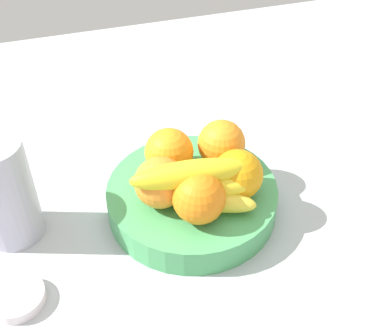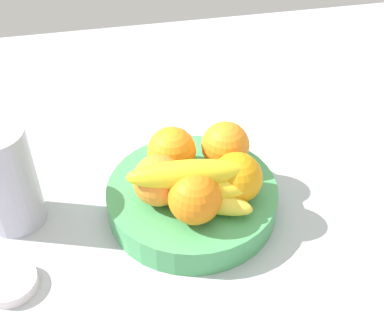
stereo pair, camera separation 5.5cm
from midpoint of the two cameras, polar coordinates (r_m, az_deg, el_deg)
ground_plane at (r=80.00cm, az=-4.06°, el=-6.74°), size 180.00×140.00×3.00cm
fruit_bowl at (r=78.78cm, az=-1.99°, el=-3.55°), size 26.47×26.47×4.68cm
orange_front_left at (r=77.84cm, az=-4.63°, el=1.75°), size 7.63×7.63×7.63cm
orange_front_right at (r=72.89cm, az=-5.82°, el=-1.59°), size 7.63×7.63×7.63cm
orange_center at (r=70.08cm, az=-1.44°, el=-3.47°), size 7.63×7.63×7.63cm
orange_back_left at (r=73.66cm, az=3.09°, el=-0.85°), size 7.63×7.63×7.63cm
orange_back_right at (r=79.31cm, az=1.40°, el=2.74°), size 7.63×7.63×7.63cm
banana_bunch at (r=71.39cm, az=-2.04°, el=-2.03°), size 18.20×12.32×8.40cm
thermos_tumbler at (r=76.99cm, az=-22.53°, el=-2.52°), size 8.55×8.55×16.82cm
jar_lid at (r=73.50cm, az=-21.33°, el=-13.63°), size 7.39×7.39×1.67cm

